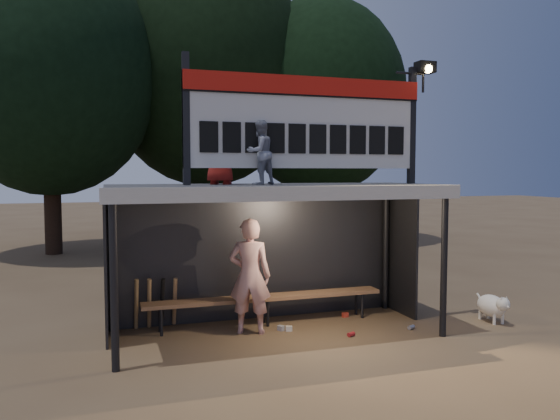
# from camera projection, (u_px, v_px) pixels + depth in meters

# --- Properties ---
(ground) EXTENTS (80.00, 80.00, 0.00)m
(ground) POSITION_uv_depth(u_px,v_px,m) (276.00, 334.00, 8.47)
(ground) COLOR brown
(ground) RESTS_ON ground
(player) EXTENTS (0.77, 0.65, 1.80)m
(player) POSITION_uv_depth(u_px,v_px,m) (250.00, 276.00, 8.47)
(player) COLOR white
(player) RESTS_ON ground
(child_a) EXTENTS (0.58, 0.53, 0.96)m
(child_a) POSITION_uv_depth(u_px,v_px,m) (260.00, 153.00, 8.10)
(child_a) COLOR gray
(child_a) RESTS_ON dugout_shelter
(child_b) EXTENTS (0.65, 0.57, 1.11)m
(child_b) POSITION_uv_depth(u_px,v_px,m) (220.00, 148.00, 8.32)
(child_b) COLOR maroon
(child_b) RESTS_ON dugout_shelter
(dugout_shelter) EXTENTS (5.10, 2.08, 2.32)m
(dugout_shelter) POSITION_uv_depth(u_px,v_px,m) (271.00, 214.00, 8.58)
(dugout_shelter) COLOR #38383B
(dugout_shelter) RESTS_ON ground
(scoreboard_assembly) EXTENTS (4.10, 0.27, 1.99)m
(scoreboard_assembly) POSITION_uv_depth(u_px,v_px,m) (310.00, 119.00, 8.40)
(scoreboard_assembly) COLOR black
(scoreboard_assembly) RESTS_ON dugout_shelter
(bench) EXTENTS (4.00, 0.35, 0.48)m
(bench) POSITION_uv_depth(u_px,v_px,m) (266.00, 299.00, 8.96)
(bench) COLOR #8D6342
(bench) RESTS_ON ground
(tree_left) EXTENTS (6.46, 6.46, 9.27)m
(tree_left) POSITION_uv_depth(u_px,v_px,m) (49.00, 72.00, 16.36)
(tree_left) COLOR black
(tree_left) RESTS_ON ground
(tree_mid) EXTENTS (7.22, 7.22, 10.36)m
(tree_mid) POSITION_uv_depth(u_px,v_px,m) (205.00, 68.00, 19.27)
(tree_mid) COLOR #322016
(tree_mid) RESTS_ON ground
(tree_right) EXTENTS (6.08, 6.08, 8.72)m
(tree_right) POSITION_uv_depth(u_px,v_px,m) (321.00, 97.00, 19.61)
(tree_right) COLOR black
(tree_right) RESTS_ON ground
(dog) EXTENTS (0.36, 0.81, 0.49)m
(dog) POSITION_uv_depth(u_px,v_px,m) (493.00, 306.00, 9.12)
(dog) COLOR white
(dog) RESTS_ON ground
(bats) EXTENTS (0.67, 0.35, 0.84)m
(bats) POSITION_uv_depth(u_px,v_px,m) (156.00, 303.00, 8.69)
(bats) COLOR olive
(bats) RESTS_ON ground
(litter) EXTENTS (2.13, 1.15, 0.08)m
(litter) POSITION_uv_depth(u_px,v_px,m) (334.00, 326.00, 8.75)
(litter) COLOR red
(litter) RESTS_ON ground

